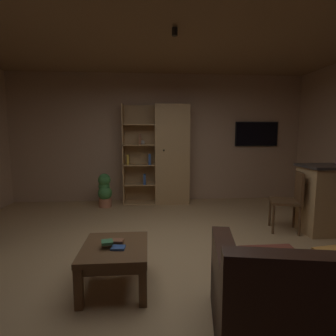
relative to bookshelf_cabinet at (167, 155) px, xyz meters
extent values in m
cube|color=tan|center=(-0.16, -2.66, -1.05)|extent=(6.38, 5.80, 0.02)
cube|color=tan|center=(-0.16, 0.27, 0.35)|extent=(6.50, 0.06, 2.77)
cube|color=#8E6B47|center=(-0.16, -2.66, 1.74)|extent=(6.38, 5.80, 0.02)
cube|color=white|center=(-0.39, 0.24, 0.14)|extent=(0.70, 0.01, 0.90)
cube|color=tan|center=(0.09, -0.01, 0.01)|extent=(0.73, 0.38, 2.09)
cube|color=tan|center=(-0.61, 0.17, 0.01)|extent=(0.67, 0.02, 2.09)
cube|color=tan|center=(-0.93, -0.01, 0.01)|extent=(0.02, 0.38, 2.09)
sphere|color=black|center=(-0.09, -0.21, 0.11)|extent=(0.04, 0.04, 0.04)
cube|color=tan|center=(-0.61, -0.01, -1.03)|extent=(0.67, 0.38, 0.02)
cube|color=tan|center=(-0.61, -0.01, -0.62)|extent=(0.67, 0.38, 0.02)
cube|color=tan|center=(-0.61, -0.01, -0.20)|extent=(0.67, 0.38, 0.02)
cube|color=tan|center=(-0.61, -0.01, 0.22)|extent=(0.67, 0.38, 0.02)
cube|color=tan|center=(-0.61, -0.01, 0.64)|extent=(0.67, 0.38, 0.02)
cube|color=#2D4C8C|center=(-0.49, -0.06, -0.51)|extent=(0.05, 0.23, 0.20)
cube|color=gold|center=(-0.83, -0.06, -0.09)|extent=(0.04, 0.23, 0.21)
cube|color=#2D4C8C|center=(-0.38, -0.06, -0.08)|extent=(0.05, 0.23, 0.22)
cube|color=brown|center=(-0.58, -0.06, 0.34)|extent=(0.04, 0.23, 0.22)
sphere|color=beige|center=(-0.53, -0.01, 0.27)|extent=(0.10, 0.10, 0.10)
cube|color=#382116|center=(0.77, -3.96, -0.83)|extent=(1.59, 1.17, 0.42)
cube|color=#382116|center=(0.14, -3.85, -0.70)|extent=(0.31, 0.94, 0.67)
cube|color=brown|center=(0.37, -3.98, -0.48)|extent=(0.37, 0.16, 0.34)
cube|color=brown|center=(-0.74, -3.15, -0.64)|extent=(0.62, 0.70, 0.05)
cube|color=brown|center=(-0.74, -3.15, -0.71)|extent=(0.56, 0.63, 0.08)
cube|color=brown|center=(-1.01, -3.46, -0.85)|extent=(0.07, 0.07, 0.37)
cube|color=brown|center=(-0.47, -3.46, -0.85)|extent=(0.07, 0.07, 0.37)
cube|color=brown|center=(-1.01, -2.84, -0.85)|extent=(0.07, 0.07, 0.37)
cube|color=brown|center=(-0.47, -2.84, -0.85)|extent=(0.07, 0.07, 0.37)
cube|color=#2D4C8C|center=(-0.70, -3.22, -0.61)|extent=(0.14, 0.11, 0.02)
cube|color=brown|center=(-0.72, -3.10, -0.59)|extent=(0.13, 0.10, 0.02)
cube|color=#387247|center=(-0.81, -3.19, -0.56)|extent=(0.12, 0.12, 0.03)
cube|color=brown|center=(1.66, -1.82, -0.58)|extent=(0.53, 0.53, 0.04)
cube|color=brown|center=(1.84, -1.88, -0.34)|extent=(0.16, 0.39, 0.44)
cylinder|color=brown|center=(1.55, -1.60, -0.81)|extent=(0.04, 0.04, 0.46)
cylinder|color=brown|center=(1.44, -1.94, -0.81)|extent=(0.04, 0.04, 0.46)
cylinder|color=brown|center=(1.89, -1.70, -0.81)|extent=(0.04, 0.04, 0.46)
cylinder|color=brown|center=(1.78, -2.05, -0.81)|extent=(0.04, 0.04, 0.46)
cylinder|color=#B77051|center=(-1.30, -0.25, -0.94)|extent=(0.25, 0.25, 0.18)
sphere|color=#3D7F3D|center=(-1.29, -0.29, -0.74)|extent=(0.28, 0.28, 0.28)
sphere|color=#3D7F3D|center=(-1.31, -0.26, -0.61)|extent=(0.23, 0.23, 0.23)
sphere|color=#3D7F3D|center=(-1.30, -0.27, -0.47)|extent=(0.25, 0.25, 0.25)
cube|color=black|center=(2.03, 0.21, 0.44)|extent=(0.97, 0.05, 0.54)
cube|color=black|center=(2.03, 0.19, 0.44)|extent=(0.93, 0.01, 0.50)
cylinder|color=black|center=(-0.08, -2.27, 1.66)|extent=(0.07, 0.07, 0.09)
camera|label=1|loc=(-0.41, -5.58, 0.45)|focal=28.07mm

